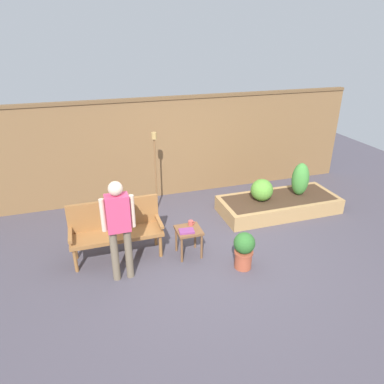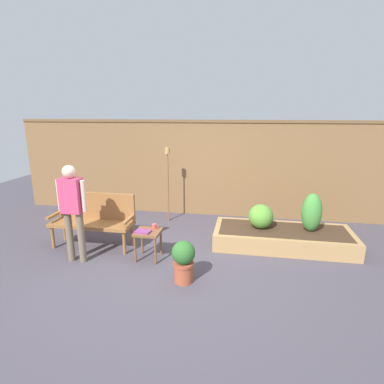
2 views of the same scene
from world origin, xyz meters
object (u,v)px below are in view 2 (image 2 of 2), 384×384
book_on_table (143,232)px  shrub_near_bench (261,216)px  potted_boxwood (183,260)px  side_table (148,236)px  shrub_far_corner (312,212)px  garden_bench (94,216)px  person_by_bench (72,205)px  tiki_torch (168,171)px  cup_on_table (154,226)px

book_on_table → shrub_near_bench: shrub_near_bench is taller
potted_boxwood → side_table: bearing=140.0°
side_table → potted_boxwood: bearing=-40.0°
book_on_table → shrub_far_corner: size_ratio=0.35×
garden_bench → person_by_bench: 0.75m
garden_bench → shrub_far_corner: bearing=8.6°
book_on_table → tiki_torch: (-0.07, 1.88, 0.62)m
shrub_near_bench → shrub_far_corner: size_ratio=0.64×
book_on_table → person_by_bench: person_by_bench is taller
book_on_table → person_by_bench: (-1.05, -0.21, 0.44)m
shrub_far_corner → cup_on_table: bearing=-162.4°
garden_bench → potted_boxwood: size_ratio=2.37×
potted_boxwood → tiki_torch: 2.65m
person_by_bench → garden_bench: bearing=90.6°
cup_on_table → tiki_torch: size_ratio=0.07×
potted_boxwood → shrub_near_bench: bearing=54.3°
tiki_torch → shrub_near_bench: bearing=-24.3°
potted_boxwood → shrub_far_corner: 2.50m
shrub_far_corner → potted_boxwood: bearing=-142.0°
book_on_table → tiki_torch: size_ratio=0.15×
book_on_table → shrub_far_corner: 2.90m
side_table → person_by_bench: bearing=-166.0°
side_table → tiki_torch: tiki_torch is taller
book_on_table → person_by_bench: bearing=-161.8°
tiki_torch → person_by_bench: (-0.98, -2.09, -0.18)m
shrub_far_corner → book_on_table: bearing=-159.6°
potted_boxwood → tiki_torch: tiki_torch is taller
cup_on_table → book_on_table: size_ratio=0.48×
person_by_bench → side_table: bearing=14.0°
garden_bench → shrub_near_bench: size_ratio=3.29×
potted_boxwood → cup_on_table: bearing=131.6°
potted_boxwood → person_by_bench: bearing=170.1°
shrub_near_bench → tiki_torch: size_ratio=0.27×
person_by_bench → shrub_near_bench: bearing=22.7°
potted_boxwood → person_by_bench: 1.93m
cup_on_table → shrub_near_bench: (1.73, 0.82, -0.00)m
tiki_torch → person_by_bench: tiki_torch is taller
cup_on_table → tiki_torch: (-0.20, 1.69, 0.59)m
cup_on_table → potted_boxwood: size_ratio=0.18×
shrub_far_corner → shrub_near_bench: bearing=180.0°
side_table → shrub_near_bench: 2.03m
side_table → book_on_table: (-0.06, -0.07, 0.10)m
garden_bench → person_by_bench: size_ratio=0.92×
garden_bench → book_on_table: bearing=-22.4°
tiki_torch → shrub_far_corner: bearing=-17.4°
garden_bench → shrub_near_bench: (2.91, 0.57, -0.03)m
side_table → potted_boxwood: (0.70, -0.59, -0.06)m
book_on_table → shrub_near_bench: 2.11m
cup_on_table → potted_boxwood: 0.96m
garden_bench → shrub_far_corner: size_ratio=2.12×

